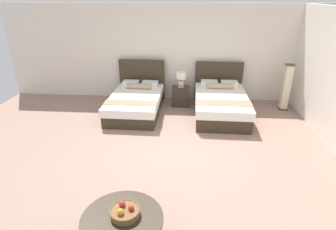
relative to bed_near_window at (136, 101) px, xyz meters
The scene contains 9 objects.
ground_plane 2.37m from the bed_near_window, 62.06° to the right, with size 10.09×10.08×0.02m, color gray.
wall_back 1.92m from the bed_near_window, 46.54° to the left, with size 10.09×0.12×2.67m, color silver.
bed_near_window is the anchor object (origin of this frame).
bed_near_corner 2.21m from the bed_near_window, ahead, with size 1.35×2.19×1.14m.
nightstand 1.27m from the bed_near_window, 24.64° to the left, with size 0.47×0.44×0.52m.
table_lamp 1.38m from the bed_near_window, 25.45° to the left, with size 0.29×0.29×0.42m.
coffee_table 4.32m from the bed_near_window, 81.75° to the right, with size 1.00×1.00×0.46m.
fruit_bowl 4.29m from the bed_near_window, 81.28° to the right, with size 0.37×0.37×0.16m.
floor_lamp_corner 3.98m from the bed_near_window, ahead, with size 0.22×0.22×1.23m.
Camera 1 is at (0.26, -4.65, 2.94)m, focal length 29.52 mm.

